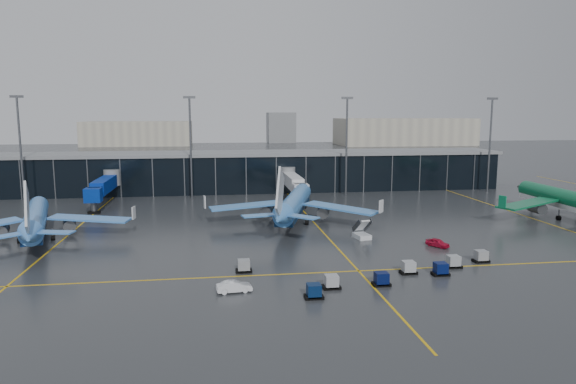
{
  "coord_description": "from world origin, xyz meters",
  "views": [
    {
      "loc": [
        -9.07,
        -80.37,
        21.22
      ],
      "look_at": [
        5.0,
        18.0,
        6.0
      ],
      "focal_mm": 32.0,
      "sensor_mm": 36.0,
      "label": 1
    }
  ],
  "objects": [
    {
      "name": "ground",
      "position": [
        0.0,
        0.0,
        0.0
      ],
      "size": [
        600.0,
        600.0,
        0.0
      ],
      "primitive_type": "plane",
      "color": "#282B2D",
      "rests_on": "ground"
    },
    {
      "name": "terminal_pier",
      "position": [
        0.0,
        62.0,
        5.42
      ],
      "size": [
        142.0,
        17.0,
        10.7
      ],
      "color": "black",
      "rests_on": "ground"
    },
    {
      "name": "jet_bridges",
      "position": [
        -35.0,
        42.99,
        4.55
      ],
      "size": [
        94.0,
        27.5,
        7.2
      ],
      "color": "#595B60",
      "rests_on": "ground"
    },
    {
      "name": "flood_masts",
      "position": [
        5.0,
        50.0,
        13.81
      ],
      "size": [
        203.0,
        0.5,
        25.5
      ],
      "color": "#595B60",
      "rests_on": "ground"
    },
    {
      "name": "distant_hangars",
      "position": [
        49.94,
        270.08,
        8.79
      ],
      "size": [
        260.0,
        71.0,
        22.0
      ],
      "color": "#B2AD99",
      "rests_on": "ground"
    },
    {
      "name": "taxi_lines",
      "position": [
        10.0,
        10.61,
        0.01
      ],
      "size": [
        220.0,
        120.0,
        0.02
      ],
      "color": "gold",
      "rests_on": "ground"
    },
    {
      "name": "airliner_arkefly",
      "position": [
        -39.45,
        10.08,
        5.7
      ],
      "size": [
        41.19,
        44.37,
        11.4
      ],
      "primitive_type": null,
      "rotation": [
        0.0,
        0.0,
        0.27
      ],
      "color": "#4488E1",
      "rests_on": "ground"
    },
    {
      "name": "airliner_klm_near",
      "position": [
        6.17,
        17.5,
        6.08
      ],
      "size": [
        44.44,
        47.72,
        12.16
      ],
      "primitive_type": null,
      "rotation": [
        0.0,
        0.0,
        -0.28
      ],
      "color": "#4185D5",
      "rests_on": "ground"
    },
    {
      "name": "airliner_aer_lingus",
      "position": [
        62.02,
        13.98,
        6.12
      ],
      "size": [
        36.14,
        40.86,
        12.25
      ],
      "primitive_type": null,
      "rotation": [
        0.0,
        0.0,
        -0.03
      ],
      "color": "#0B6239",
      "rests_on": "ground"
    },
    {
      "name": "baggage_carts",
      "position": [
        12.63,
        -18.04,
        0.76
      ],
      "size": [
        36.38,
        12.64,
        1.7
      ],
      "color": "black",
      "rests_on": "ground"
    },
    {
      "name": "mobile_airstair",
      "position": [
        15.64,
        2.81,
        0.77
      ],
      "size": [
        2.78,
        3.57,
        3.45
      ],
      "rotation": [
        0.0,
        0.0,
        0.2
      ],
      "color": "silver",
      "rests_on": "ground"
    },
    {
      "name": "service_van_red",
      "position": [
        26.13,
        -4.34,
        0.66
      ],
      "size": [
        3.41,
        4.14,
        1.33
      ],
      "primitive_type": "imported",
      "rotation": [
        0.0,
        0.0,
        0.56
      ],
      "color": "#B80E2D",
      "rests_on": "ground"
    },
    {
      "name": "service_van_white",
      "position": [
        -7.1,
        -21.03,
        0.7
      ],
      "size": [
        4.4,
        2.0,
        1.4
      ],
      "primitive_type": "imported",
      "rotation": [
        0.0,
        0.0,
        1.7
      ],
      "color": "silver",
      "rests_on": "ground"
    }
  ]
}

